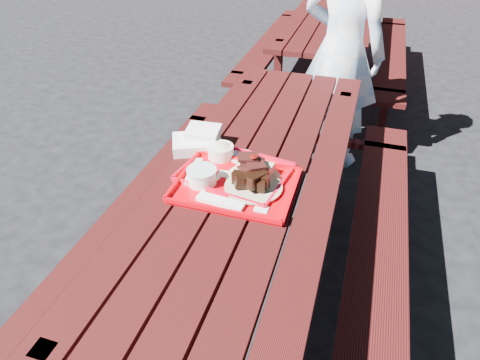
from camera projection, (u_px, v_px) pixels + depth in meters
The scene contains 7 objects.
ground at pixel (249, 292), 2.25m from camera, with size 60.00×60.00×0.00m, color black.
picnic_table_near at pixel (250, 209), 1.92m from camera, with size 1.41×2.40×0.75m.
picnic_table_far at pixel (332, 33), 4.11m from camera, with size 1.41×2.40×0.75m.
near_tray at pixel (237, 167), 1.80m from camera, with size 0.47×0.40×0.14m.
far_tray at pixel (233, 184), 1.71m from camera, with size 0.48×0.37×0.08m.
white_cloth at pixel (199, 140), 1.97m from camera, with size 0.27×0.24×0.09m.
person at pixel (341, 51), 2.87m from camera, with size 0.60×0.40×1.65m, color #B7DAFA.
Camera 1 is at (0.40, -1.44, 1.78)m, focal length 32.00 mm.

